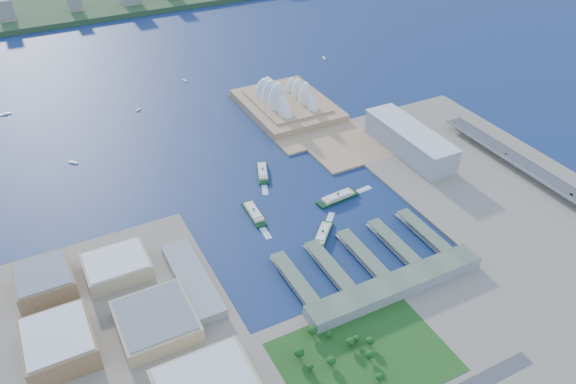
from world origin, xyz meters
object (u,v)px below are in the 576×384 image
toaster_building (410,141)px  ferry_a (254,212)px  car_c (505,153)px  ferry_c (323,233)px  ferry_b (263,171)px  ferry_d (338,196)px  car_b (571,194)px  opera_house (287,91)px

toaster_building → ferry_a: bearing=-173.1°
toaster_building → car_c: size_ratio=34.41×
toaster_building → ferry_c: (-201.17, -104.51, -15.54)m
ferry_b → ferry_d: ferry_d is taller
ferry_c → car_b: bearing=-151.8°
ferry_a → ferry_d: 108.49m
ferry_d → opera_house: bearing=-18.3°
toaster_building → car_b: toaster_building is taller
opera_house → ferry_d: size_ratio=3.14×
ferry_c → ferry_d: ferry_d is taller
toaster_building → ferry_d: (-147.69, -50.36, -15.09)m
toaster_building → ferry_d: bearing=-161.2°
opera_house → car_b: (191.00, -390.87, -16.43)m
ferry_c → car_b: car_b is taller
toaster_building → ferry_a: 256.65m
ferry_a → ferry_d: bearing=-7.2°
ferry_c → car_c: bearing=-131.5°
ferry_d → car_b: bearing=-124.8°
opera_house → toaster_building: bearing=-65.8°
toaster_building → ferry_b: 212.00m
opera_house → ferry_b: (-116.33, -153.83, -27.05)m
ferry_b → car_b: car_b is taller
ferry_b → ferry_d: (58.64, -96.53, 0.46)m
opera_house → ferry_b: bearing=-127.1°
car_b → ferry_d: bearing=150.5°
ferry_c → ferry_a: bearing=-10.1°
car_b → car_c: car_b is taller
opera_house → toaster_building: size_ratio=1.16×
ferry_c → ferry_d: (53.49, 54.15, 0.45)m
opera_house → ferry_c: opera_house is taller
toaster_building → car_c: toaster_building is taller
ferry_b → ferry_c: bearing=-67.0°
toaster_building → car_b: size_ratio=35.28×
toaster_building → ferry_b: toaster_building is taller
ferry_d → car_c: (248.69, -31.33, 10.09)m
ferry_b → ferry_c: ferry_c is taller
ferry_b → car_b: 388.26m
opera_house → ferry_d: bearing=-103.0°
opera_house → ferry_a: (-164.35, -230.59, -26.99)m
ferry_a → ferry_b: size_ratio=1.01×
ferry_b → ferry_d: size_ratio=0.91×
ferry_a → car_b: size_ratio=12.06×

